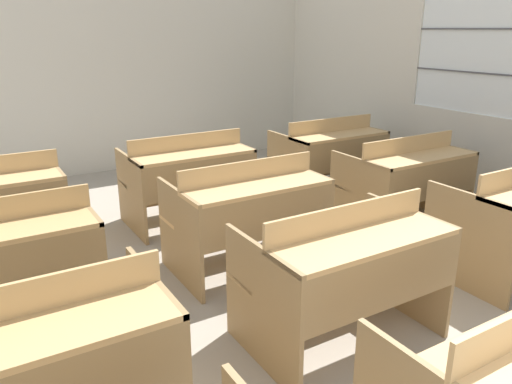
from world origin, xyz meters
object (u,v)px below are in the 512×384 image
(bench_back_right, at_px, (330,154))
(bench_third_right, at_px, (406,178))
(bench_second_left, at_px, (33,367))
(bench_second_center, at_px, (345,268))
(wastepaper_bin, at_px, (339,155))
(bench_third_center, at_px, (248,211))
(bench_back_center, at_px, (188,175))

(bench_back_right, bearing_deg, bench_third_right, -90.47)
(bench_second_left, xyz_separation_m, bench_second_center, (1.71, 0.02, 0.00))
(bench_back_right, xyz_separation_m, wastepaper_bin, (0.87, 0.85, -0.31))
(bench_second_center, xyz_separation_m, bench_back_right, (1.73, 2.27, 0.00))
(bench_third_center, distance_m, bench_third_right, 1.72)
(bench_second_center, distance_m, bench_back_right, 2.85)
(bench_third_center, bearing_deg, bench_second_left, -145.97)
(bench_second_left, xyz_separation_m, bench_back_right, (3.44, 2.29, 0.00))
(bench_second_left, height_order, bench_third_center, same)
(bench_second_center, bearing_deg, bench_second_left, -179.28)
(bench_back_center, bearing_deg, bench_back_right, -0.68)
(bench_second_center, xyz_separation_m, bench_third_center, (-0.00, 1.13, 0.00))
(bench_third_right, height_order, bench_back_right, same)
(bench_second_left, height_order, bench_second_center, same)
(bench_back_center, bearing_deg, bench_third_right, -33.98)
(bench_back_center, relative_size, wastepaper_bin, 3.48)
(bench_third_right, bearing_deg, bench_back_right, 89.53)
(bench_second_center, height_order, bench_third_right, same)
(bench_second_left, bearing_deg, bench_back_right, 33.63)
(bench_back_right, distance_m, wastepaper_bin, 1.25)
(bench_second_left, relative_size, bench_third_center, 1.00)
(bench_second_center, xyz_separation_m, bench_back_center, (0.00, 2.29, 0.00))
(bench_third_center, height_order, bench_back_center, same)
(bench_third_right, xyz_separation_m, wastepaper_bin, (0.88, 1.98, -0.31))
(bench_second_center, distance_m, bench_third_center, 1.13)
(bench_third_right, bearing_deg, wastepaper_bin, 66.08)
(bench_second_left, relative_size, bench_second_center, 1.00)
(wastepaper_bin, bearing_deg, bench_back_right, -135.80)
(bench_second_left, distance_m, wastepaper_bin, 5.34)
(bench_second_left, distance_m, bench_third_center, 2.06)
(bench_third_right, bearing_deg, bench_second_left, -161.45)
(bench_back_right, bearing_deg, bench_back_center, 179.32)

